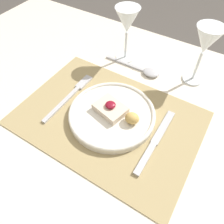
# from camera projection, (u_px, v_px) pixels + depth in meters

# --- Properties ---
(ground_plane) EXTENTS (8.00, 8.00, 0.00)m
(ground_plane) POSITION_uv_depth(u_px,v_px,m) (110.00, 203.00, 1.21)
(ground_plane) COLOR #4C4742
(dining_table) EXTENTS (1.47, 0.95, 0.77)m
(dining_table) POSITION_uv_depth(u_px,v_px,m) (108.00, 136.00, 0.69)
(dining_table) COLOR beige
(dining_table) RESTS_ON ground_plane
(placemat) EXTENTS (0.50, 0.35, 0.00)m
(placemat) POSITION_uv_depth(u_px,v_px,m) (108.00, 118.00, 0.61)
(placemat) COLOR #9E895B
(placemat) RESTS_ON dining_table
(dinner_plate) EXTENTS (0.24, 0.24, 0.05)m
(dinner_plate) POSITION_uv_depth(u_px,v_px,m) (112.00, 114.00, 0.60)
(dinner_plate) COLOR silver
(dinner_plate) RESTS_ON placemat
(fork) EXTENTS (0.02, 0.22, 0.01)m
(fork) POSITION_uv_depth(u_px,v_px,m) (72.00, 94.00, 0.67)
(fork) COLOR #B2B2B7
(fork) RESTS_ON placemat
(knife) EXTENTS (0.02, 0.22, 0.01)m
(knife) POSITION_uv_depth(u_px,v_px,m) (153.00, 145.00, 0.55)
(knife) COLOR #B2B2B7
(knife) RESTS_ON placemat
(spoon) EXTENTS (0.20, 0.05, 0.02)m
(spoon) POSITION_uv_depth(u_px,v_px,m) (146.00, 71.00, 0.73)
(spoon) COLOR #B2B2B7
(spoon) RESTS_ON dining_table
(wine_glass_near) EXTENTS (0.08, 0.08, 0.19)m
(wine_glass_near) POSITION_uv_depth(u_px,v_px,m) (206.00, 43.00, 0.61)
(wine_glass_near) COLOR white
(wine_glass_near) RESTS_ON dining_table
(wine_glass_far) EXTENTS (0.08, 0.08, 0.18)m
(wine_glass_far) POSITION_uv_depth(u_px,v_px,m) (127.00, 23.00, 0.68)
(wine_glass_far) COLOR white
(wine_glass_far) RESTS_ON dining_table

